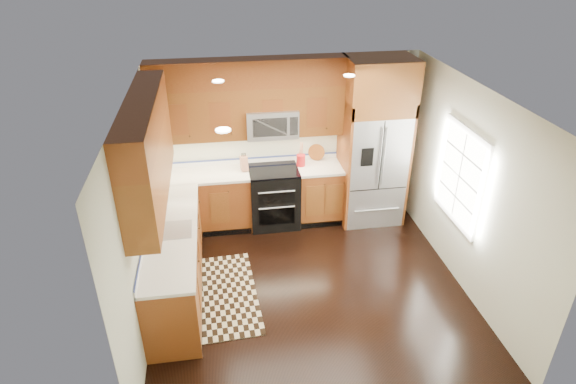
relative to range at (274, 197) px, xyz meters
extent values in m
plane|color=black|center=(0.25, -1.67, -0.47)|extent=(4.00, 4.00, 0.00)
cube|color=beige|center=(0.25, 0.33, 0.83)|extent=(4.00, 0.02, 2.60)
cube|color=beige|center=(-1.75, -1.67, 0.83)|extent=(0.02, 4.00, 2.60)
cube|color=beige|center=(2.25, -1.67, 0.83)|extent=(0.02, 4.00, 2.60)
cube|color=white|center=(2.23, -1.47, 0.93)|extent=(0.04, 1.10, 1.30)
cube|color=white|center=(2.22, -1.47, 0.93)|extent=(0.02, 0.95, 1.15)
cube|color=brown|center=(-1.06, 0.03, -0.02)|extent=(1.37, 0.60, 0.90)
cube|color=brown|center=(0.74, 0.03, -0.02)|extent=(0.72, 0.60, 0.90)
cube|color=brown|center=(-1.45, -1.47, -0.02)|extent=(0.60, 2.40, 0.90)
cube|color=silver|center=(-0.32, 0.03, 0.45)|extent=(2.85, 0.62, 0.04)
cube|color=silver|center=(-1.45, -1.47, 0.45)|extent=(0.62, 2.40, 0.04)
cube|color=brown|center=(-0.32, 0.17, 1.36)|extent=(2.85, 0.33, 0.75)
cube|color=brown|center=(-1.58, -1.47, 1.36)|extent=(0.33, 2.40, 0.75)
cube|color=brown|center=(-0.32, 0.17, 1.93)|extent=(2.85, 0.33, 0.40)
cube|color=brown|center=(-1.58, -1.47, 1.93)|extent=(0.33, 2.40, 0.40)
cube|color=black|center=(0.00, 0.00, -0.01)|extent=(0.76, 0.64, 0.92)
cube|color=black|center=(0.00, 0.00, 0.47)|extent=(0.76, 0.60, 0.02)
cube|color=black|center=(0.00, -0.31, 0.15)|extent=(0.55, 0.01, 0.18)
cube|color=black|center=(0.00, -0.31, -0.17)|extent=(0.55, 0.01, 0.28)
cylinder|color=#B2B2B7|center=(0.00, -0.34, 0.27)|extent=(0.55, 0.02, 0.02)
cylinder|color=#B2B2B7|center=(0.00, -0.34, 0.00)|extent=(0.55, 0.02, 0.02)
cube|color=#B2B2B7|center=(0.00, 0.13, 1.19)|extent=(0.76, 0.40, 0.42)
cube|color=black|center=(-0.05, -0.06, 1.19)|extent=(0.50, 0.01, 0.28)
cube|color=#B2B2B7|center=(1.55, -0.04, 0.43)|extent=(0.90, 0.74, 1.80)
cube|color=black|center=(1.55, -0.41, 0.78)|extent=(0.01, 0.01, 1.08)
cube|color=black|center=(1.33, -0.41, 0.78)|extent=(0.18, 0.01, 0.28)
cube|color=brown|center=(1.08, -0.04, 0.53)|extent=(0.04, 0.74, 2.00)
cube|color=brown|center=(2.02, -0.04, 0.53)|extent=(0.04, 0.74, 2.00)
cube|color=brown|center=(1.55, -0.04, 1.73)|extent=(0.98, 0.74, 0.80)
cube|color=#B2B2B7|center=(-1.45, -1.47, 0.48)|extent=(0.50, 0.42, 0.02)
cylinder|color=#B2B2B7|center=(-1.65, -1.25, 0.61)|extent=(0.02, 0.02, 0.28)
torus|color=#B2B2B7|center=(-1.65, -1.33, 0.75)|extent=(0.18, 0.02, 0.18)
cube|color=black|center=(-0.95, -1.64, -0.46)|extent=(1.07, 1.69, 0.01)
cube|color=#A96F52|center=(-0.44, 0.08, 0.58)|extent=(0.12, 0.15, 0.22)
cylinder|color=#B01519|center=(0.44, 0.09, 0.56)|extent=(0.16, 0.16, 0.18)
cylinder|color=brown|center=(0.72, 0.27, 0.48)|extent=(0.35, 0.35, 0.02)
camera|label=1|loc=(-0.80, -6.55, 3.70)|focal=30.00mm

